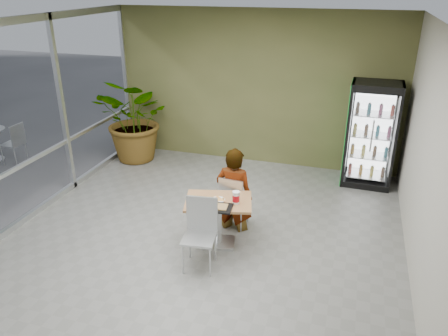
{
  "coord_description": "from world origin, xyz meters",
  "views": [
    {
      "loc": [
        2.02,
        -5.25,
        3.73
      ],
      "look_at": [
        0.19,
        0.71,
        1.0
      ],
      "focal_mm": 35.0,
      "sensor_mm": 36.0,
      "label": 1
    }
  ],
  "objects": [
    {
      "name": "soda_cup",
      "position": [
        0.56,
        0.1,
        0.84
      ],
      "size": [
        0.11,
        0.11,
        0.19
      ],
      "color": "white",
      "rests_on": "dining_table"
    },
    {
      "name": "storefront_frame",
      "position": [
        -3.0,
        0.0,
        1.6
      ],
      "size": [
        0.1,
        7.0,
        3.2
      ],
      "primitive_type": null,
      "color": "silver",
      "rests_on": "ground"
    },
    {
      "name": "potted_plant",
      "position": [
        -2.41,
        2.81,
        0.92
      ],
      "size": [
        2.01,
        1.86,
        1.85
      ],
      "primitive_type": "imported",
      "rotation": [
        0.0,
        0.0,
        -0.3
      ],
      "color": "#315C25",
      "rests_on": "ground"
    },
    {
      "name": "chair_far",
      "position": [
        0.36,
        0.63,
        0.53
      ],
      "size": [
        0.43,
        0.44,
        0.9
      ],
      "rotation": [
        0.0,
        0.0,
        3.05
      ],
      "color": "silver",
      "rests_on": "ground"
    },
    {
      "name": "chair_near",
      "position": [
        0.2,
        -0.41,
        0.58
      ],
      "size": [
        0.49,
        0.5,
        1.0
      ],
      "rotation": [
        0.0,
        0.0,
        0.12
      ],
      "color": "silver",
      "rests_on": "ground"
    },
    {
      "name": "ground",
      "position": [
        0.0,
        0.0,
        0.0
      ],
      "size": [
        7.0,
        7.0,
        0.0
      ],
      "primitive_type": "plane",
      "color": "gray",
      "rests_on": "ground"
    },
    {
      "name": "room_envelope",
      "position": [
        0.0,
        0.0,
        1.6
      ],
      "size": [
        6.0,
        7.0,
        3.2
      ],
      "primitive_type": null,
      "color": "beige",
      "rests_on": "ground"
    },
    {
      "name": "seated_woman",
      "position": [
        0.36,
        0.67,
        0.53
      ],
      "size": [
        0.64,
        0.45,
        1.66
      ],
      "primitive_type": "imported",
      "rotation": [
        0.0,
        0.0,
        3.05
      ],
      "color": "black",
      "rests_on": "ground"
    },
    {
      "name": "cafeteria_tray",
      "position": [
        0.35,
        -0.13,
        0.76
      ],
      "size": [
        0.44,
        0.34,
        0.02
      ],
      "primitive_type": "cube",
      "rotation": [
        0.0,
        0.0,
        0.1
      ],
      "color": "black",
      "rests_on": "dining_table"
    },
    {
      "name": "beverage_fridge",
      "position": [
        2.38,
        3.02,
        1.0
      ],
      "size": [
        0.93,
        0.73,
        2.0
      ],
      "rotation": [
        0.0,
        0.0,
        -0.03
      ],
      "color": "black",
      "rests_on": "ground"
    },
    {
      "name": "pizza_plate",
      "position": [
        0.28,
        0.11,
        0.77
      ],
      "size": [
        0.29,
        0.23,
        0.03
      ],
      "color": "white",
      "rests_on": "dining_table"
    },
    {
      "name": "napkin_stack",
      "position": [
        0.01,
        -0.11,
        0.76
      ],
      "size": [
        0.2,
        0.2,
        0.02
      ],
      "primitive_type": "cube",
      "rotation": [
        0.0,
        0.0,
        0.23
      ],
      "color": "white",
      "rests_on": "dining_table"
    },
    {
      "name": "dining_table",
      "position": [
        0.29,
        0.11,
        0.54
      ],
      "size": [
        1.1,
        0.89,
        0.75
      ],
      "rotation": [
        0.0,
        0.0,
        0.25
      ],
      "color": "#A38245",
      "rests_on": "ground"
    }
  ]
}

